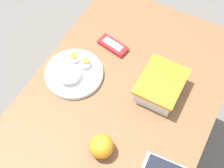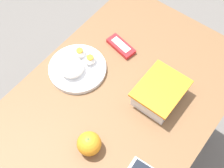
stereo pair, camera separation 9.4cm
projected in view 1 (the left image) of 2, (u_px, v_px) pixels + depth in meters
name	position (u px, v px, depth m)	size (l,w,h in m)	color
ground_plane	(120.00, 156.00, 1.74)	(10.00, 10.00, 0.00)	#66605B
table	(123.00, 107.00, 1.22)	(0.92, 0.65, 0.73)	brown
food_container	(160.00, 86.00, 1.08)	(0.18, 0.15, 0.07)	white
orange_fruit	(101.00, 146.00, 0.97)	(0.08, 0.08, 0.08)	orange
rice_plate	(74.00, 73.00, 1.13)	(0.21, 0.21, 0.06)	white
candy_bar	(113.00, 45.00, 1.21)	(0.07, 0.12, 0.02)	red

